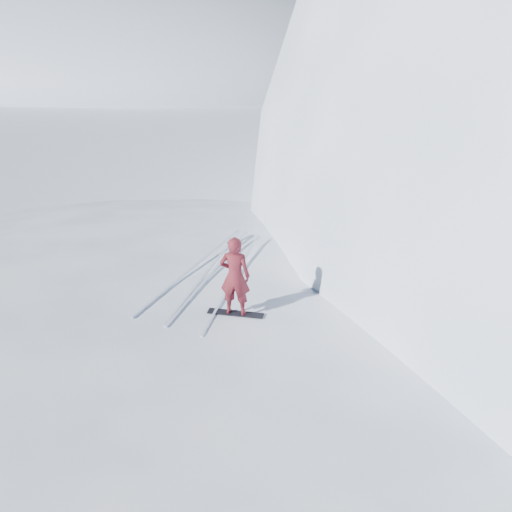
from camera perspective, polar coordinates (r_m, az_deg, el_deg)
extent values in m
plane|color=white|center=(12.79, -13.16, -22.44)|extent=(400.00, 400.00, 0.00)
ellipsoid|color=white|center=(14.04, -1.56, -16.53)|extent=(36.00, 28.00, 4.80)
ellipsoid|color=white|center=(101.48, -21.23, 17.67)|extent=(120.00, 70.00, 28.00)
ellipsoid|color=white|center=(125.39, 7.51, 20.01)|extent=(140.00, 90.00, 36.00)
ellipsoid|color=white|center=(17.39, -5.14, -7.63)|extent=(7.00, 6.30, 1.00)
cube|color=black|center=(13.52, -2.06, -5.74)|extent=(1.35, 0.65, 0.02)
imported|color=maroon|center=(13.06, -2.12, -2.03)|extent=(0.81, 0.66, 1.93)
cube|color=silver|center=(15.88, -6.27, -1.02)|extent=(0.68, 5.97, 0.04)
cube|color=silver|center=(15.63, -4.80, -1.39)|extent=(1.48, 5.84, 0.04)
cube|color=silver|center=(15.56, -4.36, -1.51)|extent=(1.32, 5.88, 0.04)
cube|color=silver|center=(15.22, -2.16, -2.06)|extent=(1.80, 5.76, 0.04)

